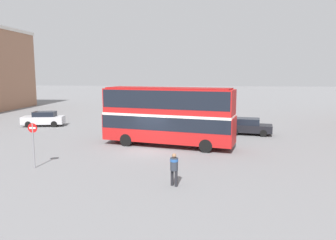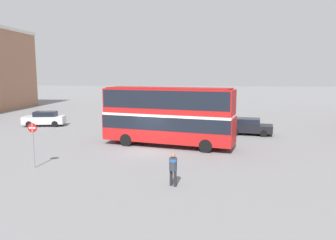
# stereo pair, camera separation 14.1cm
# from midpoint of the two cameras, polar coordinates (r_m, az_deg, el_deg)

# --- Properties ---
(ground_plane) EXTENTS (240.00, 240.00, 0.00)m
(ground_plane) POSITION_cam_midpoint_polar(r_m,az_deg,el_deg) (24.44, -3.66, -5.44)
(ground_plane) COLOR slate
(double_decker_bus) EXTENTS (10.68, 4.88, 4.63)m
(double_decker_bus) POSITION_cam_midpoint_polar(r_m,az_deg,el_deg) (25.66, -0.16, 1.24)
(double_decker_bus) COLOR red
(double_decker_bus) RESTS_ON ground_plane
(pedestrian_foreground) EXTENTS (0.59, 0.59, 1.72)m
(pedestrian_foreground) POSITION_cam_midpoint_polar(r_m,az_deg,el_deg) (16.85, 0.83, -8.03)
(pedestrian_foreground) COLOR #232328
(pedestrian_foreground) RESTS_ON ground_plane
(parked_car_kerb_near) EXTENTS (4.59, 2.51, 1.60)m
(parked_car_kerb_near) POSITION_cam_midpoint_polar(r_m,az_deg,el_deg) (38.08, -20.95, 0.21)
(parked_car_kerb_near) COLOR silver
(parked_car_kerb_near) RESTS_ON ground_plane
(parked_car_kerb_far) EXTENTS (4.39, 2.59, 1.53)m
(parked_car_kerb_far) POSITION_cam_midpoint_polar(r_m,az_deg,el_deg) (31.72, 13.79, -1.08)
(parked_car_kerb_far) COLOR black
(parked_car_kerb_far) RESTS_ON ground_plane
(no_entry_sign) EXTENTS (0.58, 0.08, 2.77)m
(no_entry_sign) POSITION_cam_midpoint_polar(r_m,az_deg,el_deg) (21.45, -22.60, -3.02)
(no_entry_sign) COLOR gray
(no_entry_sign) RESTS_ON ground_plane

